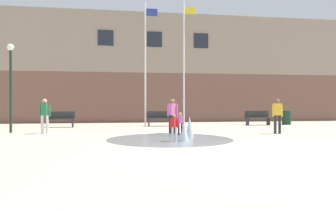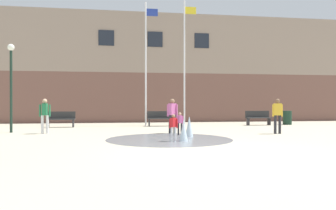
% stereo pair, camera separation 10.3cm
% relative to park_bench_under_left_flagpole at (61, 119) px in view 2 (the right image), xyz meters
% --- Properties ---
extents(ground_plane, '(100.00, 100.00, 0.00)m').
position_rel_park_bench_under_left_flagpole_xyz_m(ground_plane, '(5.93, -10.97, -0.48)').
color(ground_plane, '#BCB299').
extents(library_building, '(36.00, 6.05, 8.05)m').
position_rel_park_bench_under_left_flagpole_xyz_m(library_building, '(5.93, 7.16, 3.55)').
color(library_building, brown).
rests_on(library_building, ground).
extents(splash_fountain, '(4.84, 4.84, 0.86)m').
position_rel_park_bench_under_left_flagpole_xyz_m(splash_fountain, '(5.57, -7.16, -0.27)').
color(splash_fountain, gray).
rests_on(splash_fountain, ground).
extents(park_bench_under_left_flagpole, '(1.60, 0.44, 0.91)m').
position_rel_park_bench_under_left_flagpole_xyz_m(park_bench_under_left_flagpole, '(0.00, 0.00, 0.00)').
color(park_bench_under_left_flagpole, '#28282D').
rests_on(park_bench_under_left_flagpole, ground).
extents(park_bench_center, '(1.60, 0.44, 0.91)m').
position_rel_park_bench_under_left_flagpole_xyz_m(park_bench_center, '(5.82, 0.08, 0.00)').
color(park_bench_center, '#28282D').
rests_on(park_bench_center, ground).
extents(park_bench_far_right, '(1.60, 0.44, 0.91)m').
position_rel_park_bench_under_left_flagpole_xyz_m(park_bench_far_right, '(12.06, 0.05, 0.00)').
color(park_bench_far_right, '#28282D').
rests_on(park_bench_far_right, ground).
extents(child_running, '(0.31, 0.24, 0.99)m').
position_rel_park_bench_under_left_flagpole_xyz_m(child_running, '(5.94, -5.59, 0.10)').
color(child_running, '#28282D').
rests_on(child_running, ground).
extents(adult_watching, '(0.50, 0.34, 1.59)m').
position_rel_park_bench_under_left_flagpole_xyz_m(adult_watching, '(-0.03, -4.04, 0.45)').
color(adult_watching, silver).
rests_on(adult_watching, ground).
extents(teen_by_trashcan, '(0.50, 0.37, 1.59)m').
position_rel_park_bench_under_left_flagpole_xyz_m(teen_by_trashcan, '(5.75, -4.75, 0.45)').
color(teen_by_trashcan, '#28282D').
rests_on(teen_by_trashcan, ground).
extents(adult_in_red, '(0.50, 0.29, 1.59)m').
position_rel_park_bench_under_left_flagpole_xyz_m(adult_in_red, '(10.44, -5.68, 0.45)').
color(adult_in_red, '#28282D').
rests_on(adult_in_red, ground).
extents(child_with_pink_shirt, '(0.31, 0.24, 0.99)m').
position_rel_park_bench_under_left_flagpole_xyz_m(child_with_pink_shirt, '(5.27, -7.93, 0.10)').
color(child_with_pink_shirt, silver).
rests_on(child_with_pink_shirt, ground).
extents(flagpole_left, '(0.80, 0.10, 7.64)m').
position_rel_park_bench_under_left_flagpole_xyz_m(flagpole_left, '(4.99, 0.58, 3.59)').
color(flagpole_left, silver).
rests_on(flagpole_left, ground).
extents(flagpole_right, '(0.80, 0.10, 7.87)m').
position_rel_park_bench_under_left_flagpole_xyz_m(flagpole_right, '(7.42, 0.58, 3.70)').
color(flagpole_right, silver).
rests_on(flagpole_right, ground).
extents(lamp_post_left_lane, '(0.32, 0.32, 4.18)m').
position_rel_park_bench_under_left_flagpole_xyz_m(lamp_post_left_lane, '(-1.72, -3.25, 2.23)').
color(lamp_post_left_lane, '#192D23').
rests_on(lamp_post_left_lane, ground).
extents(trash_can, '(0.56, 0.56, 0.90)m').
position_rel_park_bench_under_left_flagpole_xyz_m(trash_can, '(14.15, 0.24, -0.03)').
color(trash_can, '#193323').
rests_on(trash_can, ground).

